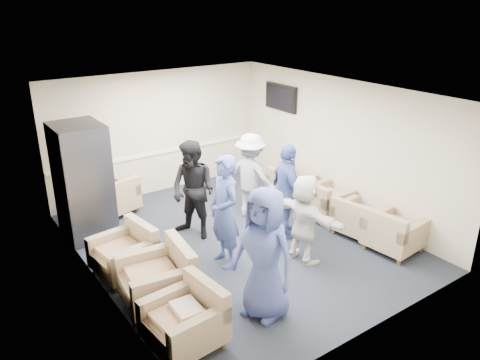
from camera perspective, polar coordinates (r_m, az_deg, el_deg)
floor at (r=8.56m, az=-0.38°, el=-7.45°), size 6.00×6.00×0.00m
ceiling at (r=7.63m, az=-0.43°, el=10.60°), size 6.00×6.00×0.00m
back_wall at (r=10.49m, az=-9.80°, el=5.71°), size 5.00×0.02×2.70m
front_wall at (r=5.99m, az=16.26°, el=-7.18°), size 5.00×0.02×2.70m
left_wall at (r=7.00m, az=-17.53°, el=-3.08°), size 0.02×6.00×2.70m
right_wall at (r=9.56m, az=12.05°, el=4.02°), size 0.02×6.00×2.70m
chair_rail at (r=10.60m, az=-9.60°, el=3.35°), size 4.98×0.04×0.06m
tv at (r=10.62m, az=4.99°, el=10.00°), size 0.10×1.00×0.58m
armchair_left_near at (r=6.16m, az=-6.38°, el=-16.69°), size 0.93×0.93×0.69m
armchair_left_mid at (r=6.91m, az=-9.63°, el=-11.88°), size 1.04×1.04×0.75m
armchair_left_far at (r=7.70m, az=-13.63°, el=-8.74°), size 0.95×0.95×0.68m
armchair_right_near at (r=8.51m, az=18.07°, el=-6.25°), size 0.91×0.91×0.67m
armchair_right_midnear at (r=8.91m, az=14.05°, el=-4.67°), size 0.88×0.88×0.62m
armchair_right_midfar at (r=9.45m, az=10.17°, el=-2.66°), size 0.85×0.85×0.67m
armchair_right_far at (r=10.11m, az=6.08°, el=-0.86°), size 0.90×0.90×0.65m
armchair_corner at (r=9.80m, az=-15.06°, el=-2.20°), size 1.02×1.02×0.66m
vending_machine at (r=8.84m, az=-18.59°, el=-0.13°), size 0.85×1.00×2.11m
backpack at (r=7.68m, az=-8.03°, el=-9.44°), size 0.30×0.25×0.43m
pillow at (r=6.05m, az=-6.52°, el=-15.47°), size 0.33×0.42×0.12m
person_front_left at (r=6.30m, az=3.01°, el=-8.99°), size 0.83×1.05×1.89m
person_mid_left at (r=7.49m, az=-1.91°, el=-3.88°), size 0.49×0.71×1.87m
person_back_left at (r=8.40m, az=-5.71°, el=-1.28°), size 0.98×1.08×1.82m
person_back_right at (r=9.18m, az=1.35°, el=0.50°), size 1.01×1.27×1.71m
person_mid_right at (r=8.42m, az=5.72°, el=-1.42°), size 0.70×1.11×1.76m
person_front_right at (r=7.72m, az=7.89°, el=-4.70°), size 0.51×1.43×1.52m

